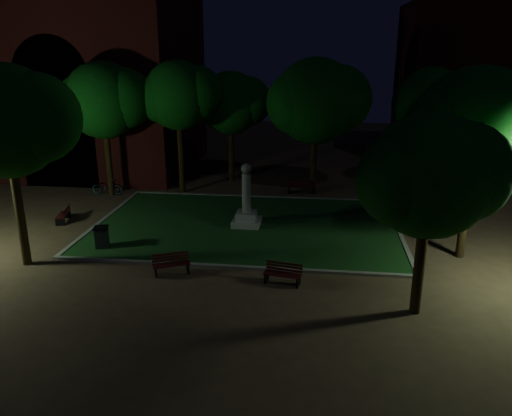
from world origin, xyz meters
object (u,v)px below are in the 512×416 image
at_px(bench_far_side, 301,187).
at_px(bicycle, 107,187).
at_px(bench_left_side, 64,215).
at_px(monument, 246,208).
at_px(bench_near_left, 171,264).
at_px(bench_right_side, 425,223).
at_px(bench_near_right, 283,274).
at_px(trash_bin, 102,238).

height_order(bench_far_side, bicycle, bicycle).
relative_size(bench_left_side, bench_far_side, 0.86).
relative_size(monument, bench_near_left, 2.05).
relative_size(bench_right_side, bicycle, 0.79).
relative_size(bench_right_side, bench_far_side, 0.89).
relative_size(monument, bicycle, 1.64).
height_order(bench_near_right, bench_far_side, bench_far_side).
distance_m(bench_near_left, bench_near_right, 4.55).
relative_size(bench_near_right, trash_bin, 1.44).
relative_size(monument, trash_bin, 3.02).
distance_m(bench_left_side, trash_bin, 4.80).
bearing_deg(monument, bench_left_side, -177.12).
bearing_deg(monument, bicycle, 153.61).
height_order(bench_right_side, trash_bin, trash_bin).
xyz_separation_m(bench_near_right, bicycle, (-11.68, 10.86, 0.13)).
bearing_deg(bench_near_right, bench_left_side, 166.15).
height_order(bench_near_right, trash_bin, trash_bin).
xyz_separation_m(bench_left_side, bicycle, (0.19, 5.14, 0.15)).
bearing_deg(trash_bin, bench_near_right, -16.38).
bearing_deg(bench_right_side, bicycle, 73.72).
relative_size(bench_near_right, bench_right_side, 1.00).
xyz_separation_m(bench_near_left, trash_bin, (-3.83, 2.11, 0.15)).
height_order(monument, bicycle, monument).
bearing_deg(bench_near_left, trash_bin, 127.52).
height_order(monument, trash_bin, monument).
relative_size(bench_far_side, bicycle, 0.88).
height_order(monument, bench_right_side, monument).
xyz_separation_m(monument, bench_near_right, (2.30, -6.21, -0.58)).
bearing_deg(bench_right_side, bench_near_right, 131.90).
bearing_deg(bench_near_right, bench_near_left, -172.50).
relative_size(bench_right_side, trash_bin, 1.45).
distance_m(bench_near_left, trash_bin, 4.38).
xyz_separation_m(bench_far_side, trash_bin, (-8.58, -10.06, 0.11)).
bearing_deg(bench_near_right, bicycle, 148.98).
height_order(monument, bench_near_left, monument).
relative_size(monument, bench_far_side, 1.87).
xyz_separation_m(bench_left_side, trash_bin, (3.51, -3.27, 0.18)).
distance_m(monument, bench_right_side, 8.96).
xyz_separation_m(bench_left_side, bench_far_side, (12.09, 6.79, 0.07)).
xyz_separation_m(bench_near_right, trash_bin, (-8.37, 2.46, 0.16)).
height_order(monument, bench_far_side, monument).
bearing_deg(bench_near_left, bench_right_side, 6.15).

